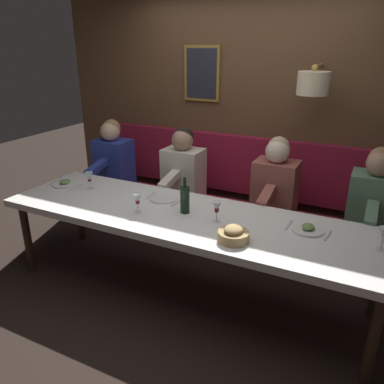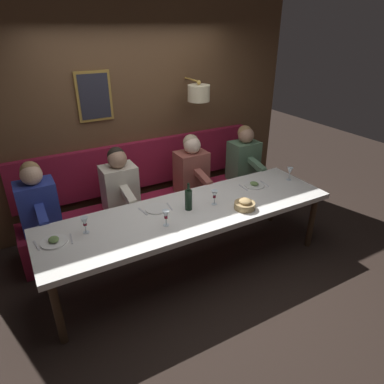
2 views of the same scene
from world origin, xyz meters
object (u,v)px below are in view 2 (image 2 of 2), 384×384
wine_glass_2 (85,222)px  bread_bowl (245,204)px  dining_table (191,215)px  wine_glass_3 (215,195)px  diner_far (37,200)px  diner_near (192,167)px  wine_glass_0 (290,171)px  wine_bottle (188,199)px  diner_nearest (244,155)px  diner_middle (119,182)px  wine_glass_1 (166,215)px

wine_glass_2 → bread_bowl: bearing=-102.7°
dining_table → wine_glass_3: size_ratio=19.17×
diner_far → wine_glass_2: bearing=-157.5°
diner_near → wine_glass_0: 1.24m
wine_glass_0 → bread_bowl: wine_glass_0 is taller
wine_bottle → diner_far: bearing=58.1°
wine_glass_2 → diner_nearest: bearing=-72.3°
dining_table → wine_glass_3: bearing=-92.2°
diner_middle → wine_bottle: diner_middle is taller
wine_bottle → diner_nearest: bearing=-58.0°
diner_nearest → wine_glass_2: 2.54m
diner_middle → wine_glass_1: (-1.02, -0.12, 0.04)m
diner_nearest → wine_glass_2: (-0.77, 2.42, 0.04)m
diner_far → wine_bottle: size_ratio=2.64×
diner_far → wine_glass_2: size_ratio=4.82×
diner_near → wine_glass_0: bearing=-131.1°
wine_glass_1 → wine_bottle: size_ratio=0.55×
bread_bowl → diner_near: bearing=0.4°
diner_nearest → wine_glass_1: (-1.02, 1.71, 0.04)m
diner_near → diner_far: size_ratio=1.00×
diner_nearest → bread_bowl: size_ratio=3.60×
wine_glass_0 → wine_bottle: (-0.04, 1.45, -0.00)m
wine_glass_2 → wine_glass_1: bearing=-109.5°
dining_table → wine_glass_0: (0.07, -1.43, 0.17)m
diner_far → wine_glass_0: 2.94m
diner_far → wine_glass_0: diner_far is taller
wine_glass_1 → wine_glass_2: same height
diner_near → diner_middle: bearing=90.0°
wine_glass_2 → diner_near: bearing=-63.8°
wine_glass_2 → bread_bowl: wine_glass_2 is taller
wine_glass_1 → bread_bowl: 0.87m
wine_glass_3 → wine_glass_1: bearing=101.7°
wine_glass_1 → wine_glass_3: same height
diner_middle → diner_far: same height
diner_middle → wine_glass_0: bearing=-113.0°
wine_glass_0 → dining_table: bearing=92.7°
wine_glass_0 → wine_bottle: bearing=91.6°
dining_table → bread_bowl: size_ratio=14.29×
wine_glass_1 → wine_glass_2: 0.75m
dining_table → diner_far: 1.65m
diner_middle → diner_far: 0.91m
wine_glass_2 → diner_far: bearing=22.5°
wine_bottle → bread_bowl: bearing=-117.7°
wine_glass_1 → wine_glass_2: size_ratio=1.00×
wine_glass_1 → diner_near: bearing=-39.9°
wine_glass_1 → wine_glass_3: size_ratio=1.00×
dining_table → wine_bottle: (0.03, 0.02, 0.17)m
diner_nearest → diner_near: (0.00, 0.85, 0.00)m
wine_glass_3 → bread_bowl: wine_glass_3 is taller
wine_glass_3 → diner_middle: bearing=40.3°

